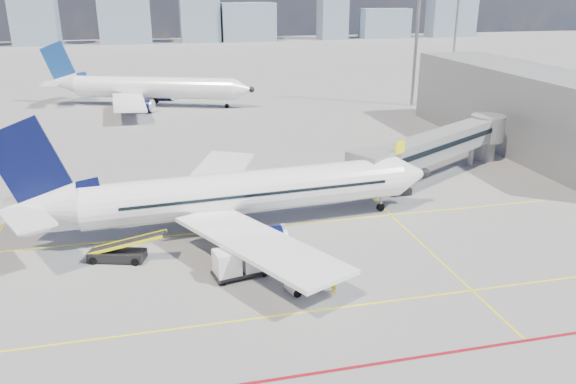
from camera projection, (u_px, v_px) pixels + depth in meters
name	position (u px, v px, depth m)	size (l,w,h in m)	color
ground	(256.00, 272.00, 40.95)	(420.00, 420.00, 0.00)	gray
apron_markings	(258.00, 301.00, 37.25)	(90.00, 35.12, 0.01)	#FDFB0D
jet_bridge	(442.00, 144.00, 60.23)	(23.55, 15.78, 6.30)	gray
terminal_block	(526.00, 109.00, 71.68)	(10.00, 42.00, 10.00)	gray
floodlight_mast_ne	(417.00, 26.00, 94.84)	(3.20, 0.61, 25.45)	gray
floodlight_mast_far	(457.00, 15.00, 132.70)	(3.20, 0.61, 25.45)	gray
distant_skyline	(127.00, 11.00, 207.72)	(254.59, 14.07, 30.54)	gray
main_aircraft	(232.00, 194.00, 47.22)	(37.01, 32.22, 10.88)	white
second_aircraft	(146.00, 88.00, 97.71)	(36.46, 30.96, 11.05)	white
baggage_tug	(303.00, 279.00, 38.29)	(2.75, 2.06, 1.72)	white
cargo_dolly	(240.00, 261.00, 40.01)	(4.25, 2.53, 2.18)	black
belt_loader	(119.00, 253.00, 42.50)	(6.13, 3.01, 2.47)	black
ramp_worker	(334.00, 283.00, 37.82)	(0.61, 0.40, 1.67)	gold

